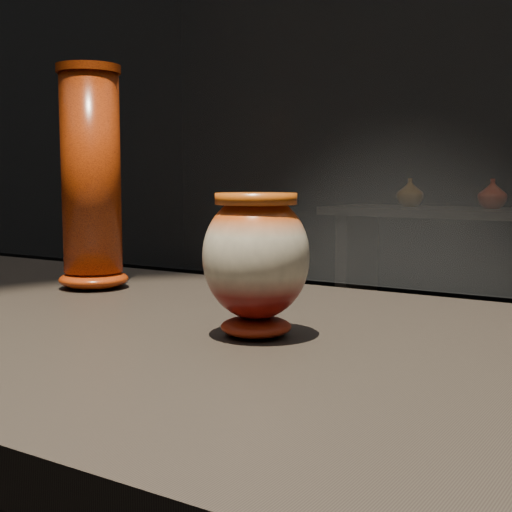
{
  "coord_description": "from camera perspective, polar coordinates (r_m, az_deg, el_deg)",
  "views": [
    {
      "loc": [
        0.56,
        -0.72,
        1.09
      ],
      "look_at": [
        0.1,
        -0.0,
        1.0
      ],
      "focal_mm": 50.0,
      "sensor_mm": 36.0,
      "label": 1
    }
  ],
  "objects": [
    {
      "name": "main_vase",
      "position": [
        0.86,
        0.0,
        -0.21
      ],
      "size": [
        0.17,
        0.17,
        0.17
      ],
      "rotation": [
        0.0,
        0.0,
        0.33
      ],
      "color": "#690D09",
      "rests_on": "display_plinth"
    },
    {
      "name": "tall_vase",
      "position": [
        1.26,
        -13.04,
        5.8
      ],
      "size": [
        0.13,
        0.13,
        0.38
      ],
      "rotation": [
        0.0,
        0.0,
        0.05
      ],
      "color": "#BA3B0C",
      "rests_on": "display_plinth"
    },
    {
      "name": "back_shelf",
      "position": [
        4.47,
        18.06,
        0.22
      ],
      "size": [
        2.0,
        0.6,
        0.9
      ],
      "color": "black",
      "rests_on": "ground"
    },
    {
      "name": "back_vase_left",
      "position": [
        4.67,
        12.22,
        4.99
      ],
      "size": [
        0.23,
        0.23,
        0.18
      ],
      "primitive_type": "imported",
      "rotation": [
        0.0,
        0.0,
        5.88
      ],
      "color": "#9F6417",
      "rests_on": "back_shelf"
    },
    {
      "name": "back_vase_mid",
      "position": [
        4.48,
        18.39,
        4.74
      ],
      "size": [
        0.19,
        0.19,
        0.18
      ],
      "primitive_type": "imported",
      "rotation": [
        0.0,
        0.0,
        6.17
      ],
      "color": "#690D09",
      "rests_on": "back_shelf"
    }
  ]
}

